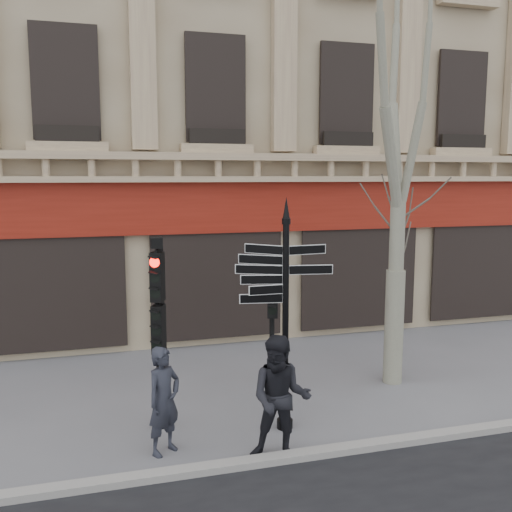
% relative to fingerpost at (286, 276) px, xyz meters
% --- Properties ---
extents(ground, '(80.00, 80.00, 0.00)m').
position_rel_fingerpost_xyz_m(ground, '(-0.08, 0.28, -2.71)').
color(ground, '#5D5D62').
rests_on(ground, ground).
extents(kerb, '(80.00, 0.25, 0.12)m').
position_rel_fingerpost_xyz_m(kerb, '(-0.08, -1.12, -2.65)').
color(kerb, gray).
rests_on(kerb, ground).
extents(building, '(28.00, 15.52, 18.00)m').
position_rel_fingerpost_xyz_m(building, '(-0.08, 12.76, 6.28)').
color(building, '#988365').
rests_on(building, ground).
extents(fingerpost, '(2.15, 2.15, 4.04)m').
position_rel_fingerpost_xyz_m(fingerpost, '(0.00, 0.00, 0.00)').
color(fingerpost, black).
rests_on(fingerpost, ground).
extents(traffic_signal_main, '(0.45, 0.39, 3.35)m').
position_rel_fingerpost_xyz_m(traffic_signal_main, '(-2.09, 0.64, -0.59)').
color(traffic_signal_main, black).
rests_on(traffic_signal_main, ground).
extents(traffic_signal_secondary, '(0.48, 0.41, 2.40)m').
position_rel_fingerpost_xyz_m(traffic_signal_secondary, '(0.40, 2.03, -1.04)').
color(traffic_signal_secondary, black).
rests_on(traffic_signal_secondary, ground).
extents(plane_tree, '(3.54, 3.54, 9.39)m').
position_rel_fingerpost_xyz_m(plane_tree, '(2.94, 1.50, 3.88)').
color(plane_tree, gray).
rests_on(plane_tree, ground).
extents(pedestrian_a, '(0.76, 0.71, 1.73)m').
position_rel_fingerpost_xyz_m(pedestrian_a, '(-2.13, -0.31, -1.85)').
color(pedestrian_a, '#21232C').
rests_on(pedestrian_a, ground).
extents(pedestrian_b, '(1.17, 1.06, 1.97)m').
position_rel_fingerpost_xyz_m(pedestrian_b, '(-0.42, -1.02, -1.73)').
color(pedestrian_b, black).
rests_on(pedestrian_b, ground).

